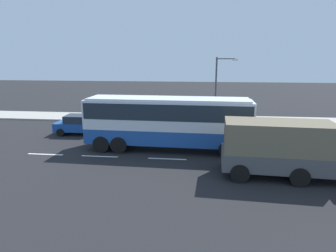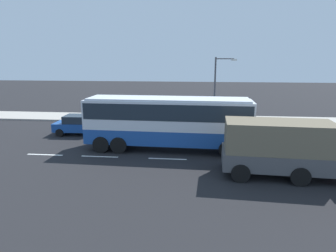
{
  "view_description": "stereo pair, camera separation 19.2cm",
  "coord_description": "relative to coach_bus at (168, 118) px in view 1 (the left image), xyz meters",
  "views": [
    {
      "loc": [
        2.52,
        -19.45,
        6.12
      ],
      "look_at": [
        0.44,
        -0.81,
        1.75
      ],
      "focal_mm": 30.99,
      "sensor_mm": 36.0,
      "label": 1
    },
    {
      "loc": [
        2.33,
        -19.47,
        6.12
      ],
      "look_at": [
        0.44,
        -0.81,
        1.75
      ],
      "focal_mm": 30.99,
      "sensor_mm": 36.0,
      "label": 2
    }
  ],
  "objects": [
    {
      "name": "pedestrian_near_curb",
      "position": [
        -2.51,
        8.94,
        -1.16
      ],
      "size": [
        0.32,
        0.32,
        1.58
      ],
      "rotation": [
        0.0,
        0.0,
        5.44
      ],
      "color": "brown",
      "rests_on": "sidewalk_curb"
    },
    {
      "name": "car_silver_hatch",
      "position": [
        8.5,
        3.96,
        -1.47
      ],
      "size": [
        4.51,
        2.15,
        1.39
      ],
      "rotation": [
        0.0,
        0.0,
        -0.07
      ],
      "color": "silver",
      "rests_on": "ground_plane"
    },
    {
      "name": "lane_centreline",
      "position": [
        -6.02,
        -1.9,
        -2.21
      ],
      "size": [
        34.01,
        0.16,
        0.01
      ],
      "color": "white",
      "rests_on": "ground_plane"
    },
    {
      "name": "pedestrian_at_crossing",
      "position": [
        7.11,
        9.15,
        -1.03
      ],
      "size": [
        0.32,
        0.32,
        1.78
      ],
      "rotation": [
        0.0,
        0.0,
        1.69
      ],
      "color": "black",
      "rests_on": "sidewalk_curb"
    },
    {
      "name": "coach_bus",
      "position": [
        0.0,
        0.0,
        0.0
      ],
      "size": [
        11.12,
        2.9,
        3.58
      ],
      "rotation": [
        0.0,
        0.0,
        -0.03
      ],
      "color": "#1E4C9E",
      "rests_on": "ground_plane"
    },
    {
      "name": "cargo_truck",
      "position": [
        7.15,
        -3.99,
        -0.61
      ],
      "size": [
        8.03,
        2.95,
        2.96
      ],
      "rotation": [
        0.0,
        0.0,
        -0.05
      ],
      "color": "red",
      "rests_on": "ground_plane"
    },
    {
      "name": "street_lamp",
      "position": [
        3.79,
        8.57,
        1.52
      ],
      "size": [
        1.98,
        0.24,
        6.11
      ],
      "color": "#47474C",
      "rests_on": "sidewalk_curb"
    },
    {
      "name": "sidewalk_curb",
      "position": [
        -0.4,
        10.15,
        -2.14
      ],
      "size": [
        80.0,
        4.0,
        0.15
      ],
      "primitive_type": "cube",
      "color": "#A8A399",
      "rests_on": "ground_plane"
    },
    {
      "name": "ground_plane",
      "position": [
        -0.4,
        0.49,
        -2.22
      ],
      "size": [
        120.0,
        120.0,
        0.0
      ],
      "primitive_type": "plane",
      "color": "black"
    },
    {
      "name": "car_blue_saloon",
      "position": [
        -7.47,
        3.42,
        -1.38
      ],
      "size": [
        4.54,
        2.01,
        1.6
      ],
      "rotation": [
        0.0,
        0.0,
        0.04
      ],
      "color": "#194799",
      "rests_on": "ground_plane"
    }
  ]
}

